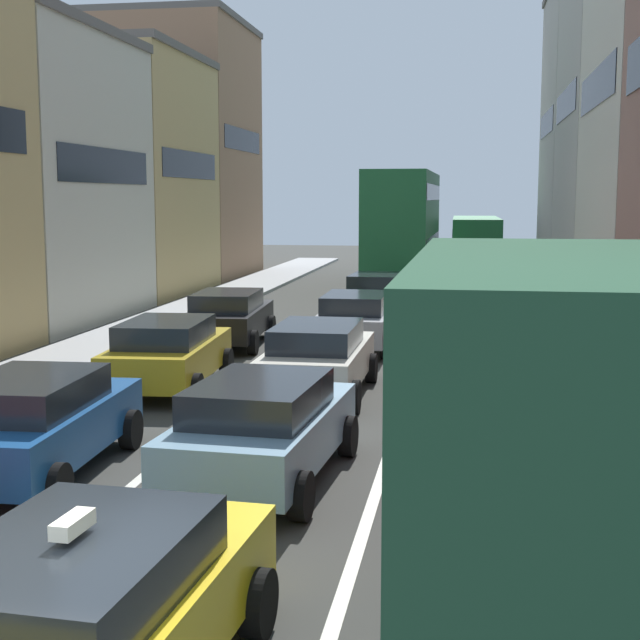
{
  "coord_description": "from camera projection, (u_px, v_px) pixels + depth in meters",
  "views": [
    {
      "loc": [
        2.89,
        -5.48,
        4.0
      ],
      "look_at": [
        0.0,
        12.0,
        1.6
      ],
      "focal_mm": 50.78,
      "sensor_mm": 36.0,
      "label": 1
    }
  ],
  "objects": [
    {
      "name": "building_row_left",
      "position": [
        23.0,
        160.0,
        30.38
      ],
      "size": [
        7.2,
        43.9,
        12.8
      ],
      "rotation": [
        0.0,
        0.0,
        1.57
      ],
      "color": "tan",
      "rests_on": "ground"
    },
    {
      "name": "sidewalk_left",
      "position": [
        142.0,
        330.0,
        26.99
      ],
      "size": [
        2.6,
        64.0,
        0.14
      ],
      "primitive_type": "cube",
      "color": "#A3A3A3",
      "rests_on": "ground"
    },
    {
      "name": "wagon_left_lane_second",
      "position": [
        34.0,
        422.0,
        13.02
      ],
      "size": [
        2.22,
        4.38,
        1.49
      ],
      "rotation": [
        0.0,
        0.0,
        1.62
      ],
      "color": "#194C8C",
      "rests_on": "ground"
    },
    {
      "name": "bus_far_queue_secondary",
      "position": [
        476.0,
        238.0,
        50.43
      ],
      "size": [
        2.9,
        10.53,
        2.9
      ],
      "rotation": [
        0.0,
        0.0,
        1.58
      ],
      "color": "#1E6033",
      "rests_on": "ground"
    },
    {
      "name": "taxi_centre_lane_front",
      "position": [
        86.0,
        618.0,
        6.95
      ],
      "size": [
        2.28,
        4.4,
        1.66
      ],
      "rotation": [
        0.0,
        0.0,
        1.51
      ],
      "color": "yellow",
      "rests_on": "ground"
    },
    {
      "name": "sedan_centre_lane_fifth",
      "position": [
        376.0,
        294.0,
        30.23
      ],
      "size": [
        2.21,
        4.37,
        1.49
      ],
      "rotation": [
        0.0,
        0.0,
        1.53
      ],
      "color": "#19592D",
      "rests_on": "ground"
    },
    {
      "name": "lane_stripe_right",
      "position": [
        425.0,
        340.0,
        25.64
      ],
      "size": [
        0.16,
        60.0,
        0.01
      ],
      "primitive_type": "cube",
      "color": "silver",
      "rests_on": "ground"
    },
    {
      "name": "bus_mid_queue_primary",
      "position": [
        404.0,
        225.0,
        38.8
      ],
      "size": [
        2.9,
        10.53,
        5.06
      ],
      "rotation": [
        0.0,
        0.0,
        1.56
      ],
      "color": "#1E6033",
      "rests_on": "ground"
    },
    {
      "name": "sedan_right_lane_behind_truck",
      "position": [
        507.0,
        394.0,
        14.87
      ],
      "size": [
        2.17,
        4.35,
        1.49
      ],
      "rotation": [
        0.0,
        0.0,
        1.54
      ],
      "color": "silver",
      "rests_on": "ground"
    },
    {
      "name": "removalist_box_truck",
      "position": [
        561.0,
        436.0,
        7.77
      ],
      "size": [
        2.71,
        7.71,
        3.58
      ],
      "rotation": [
        0.0,
        0.0,
        1.57
      ],
      "color": "#A51E1E",
      "rests_on": "ground"
    },
    {
      "name": "sedan_centre_lane_second",
      "position": [
        263.0,
        427.0,
        12.74
      ],
      "size": [
        2.3,
        4.41,
        1.49
      ],
      "rotation": [
        0.0,
        0.0,
        1.5
      ],
      "color": "#759EB7",
      "rests_on": "ground"
    },
    {
      "name": "wagon_right_lane_far",
      "position": [
        488.0,
        341.0,
        20.34
      ],
      "size": [
        2.06,
        4.3,
        1.49
      ],
      "rotation": [
        0.0,
        0.0,
        1.57
      ],
      "color": "#A51E1E",
      "rests_on": "ground"
    },
    {
      "name": "hatchback_centre_lane_third",
      "position": [
        318.0,
        357.0,
        18.3
      ],
      "size": [
        2.08,
        4.31,
        1.49
      ],
      "rotation": [
        0.0,
        0.0,
        1.57
      ],
      "color": "beige",
      "rests_on": "ground"
    },
    {
      "name": "sedan_left_lane_fourth",
      "position": [
        228.0,
        317.0,
        24.55
      ],
      "size": [
        2.28,
        4.4,
        1.49
      ],
      "rotation": [
        0.0,
        0.0,
        1.63
      ],
      "color": "black",
      "rests_on": "ground"
    },
    {
      "name": "coupe_centre_lane_fourth",
      "position": [
        356.0,
        319.0,
        23.99
      ],
      "size": [
        2.07,
        4.31,
        1.49
      ],
      "rotation": [
        0.0,
        0.0,
        1.57
      ],
      "color": "gray",
      "rests_on": "ground"
    },
    {
      "name": "lane_stripe_left",
      "position": [
        307.0,
        337.0,
        26.19
      ],
      "size": [
        0.16,
        60.0,
        0.01
      ],
      "primitive_type": "cube",
      "color": "silver",
      "rests_on": "ground"
    },
    {
      "name": "sedan_left_lane_third",
      "position": [
        168.0,
        352.0,
        18.9
      ],
      "size": [
        2.27,
        4.4,
        1.49
      ],
      "rotation": [
        0.0,
        0.0,
        1.63
      ],
      "color": "#B29319",
      "rests_on": "ground"
    }
  ]
}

